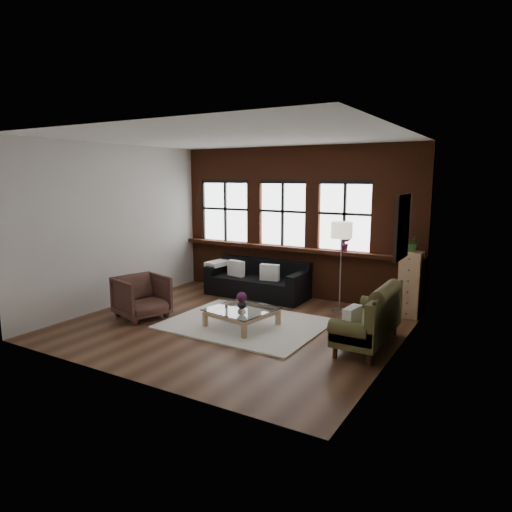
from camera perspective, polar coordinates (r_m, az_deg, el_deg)
The scene contains 26 objects.
floor at distance 8.08m, azimuth -2.80°, elevation -8.63°, with size 5.50×5.50×0.00m, color #432718.
ceiling at distance 7.69m, azimuth -3.00°, elevation 14.61°, with size 5.50×5.50×0.00m, color white.
wall_back at distance 9.90m, azimuth 5.09°, elevation 4.24°, with size 5.50×5.50×0.00m, color beige.
wall_front at distance 5.82m, azimuth -16.53°, elevation -0.05°, with size 5.50×5.50×0.00m, color beige.
wall_left at distance 9.51m, azimuth -16.91°, elevation 3.63°, with size 5.00×5.00×0.00m, color beige.
wall_right at distance 6.64m, azimuth 17.36°, elevation 1.08°, with size 5.00×5.00×0.00m, color beige.
brick_backwall at distance 9.84m, azimuth 4.94°, elevation 4.21°, with size 5.50×0.12×3.20m, color #532413, non-canonical shape.
sill_ledge at distance 9.83m, azimuth 4.67°, elevation 0.92°, with size 5.50×0.30×0.08m, color #532413.
window_left at distance 10.73m, azimuth -3.76°, elevation 5.50°, with size 1.38×0.10×1.50m, color black, non-canonical shape.
window_mid at distance 9.97m, azimuth 3.42°, elevation 5.17°, with size 1.38×0.10×1.50m, color black, non-canonical shape.
window_right at distance 9.42m, azimuth 11.05°, elevation 4.73°, with size 1.38×0.10×1.50m, color black, non-canonical shape.
wall_poster at distance 6.90m, azimuth 17.80°, elevation 3.47°, with size 0.05×0.74×0.94m, color black, non-canonical shape.
shag_rug at distance 8.11m, azimuth -1.33°, elevation -8.45°, with size 2.65×2.08×0.03m, color silver.
dark_sofa at distance 9.86m, azimuth 0.12°, elevation -2.82°, with size 2.20×0.89×0.80m, color black, non-canonical shape.
pillow_a at distance 9.98m, azimuth -2.51°, elevation -1.55°, with size 0.40×0.14×0.34m, color white.
pillow_b at distance 9.56m, azimuth 1.72°, elevation -2.06°, with size 0.40×0.14×0.34m, color white.
vintage_settee at distance 7.21m, azimuth 13.80°, elevation -7.49°, with size 0.74×1.67×0.89m, color #474321, non-canonical shape.
pillow_settee at distance 6.74m, azimuth 11.91°, elevation -7.64°, with size 0.14×0.38×0.34m, color white.
armchair at distance 8.67m, azimuth -14.10°, elevation -4.96°, with size 0.83×0.85×0.78m, color #422821.
coffee_table at distance 7.94m, azimuth -1.78°, elevation -7.74°, with size 1.01×1.01×0.34m, color tan, non-canonical shape.
vase at distance 7.87m, azimuth -1.79°, elevation -5.99°, with size 0.16×0.16×0.16m, color #B2B2B2.
flowers at distance 7.84m, azimuth -1.79°, elevation -5.16°, with size 0.18×0.18×0.18m, color #4E1A3F.
drawer_chest at distance 8.86m, azimuth 18.72°, elevation -3.39°, with size 0.38×0.38×1.22m, color tan.
potted_plant_top at distance 8.73m, azimuth 19.00°, elevation 1.48°, with size 0.27×0.24×0.30m, color #2D5923.
floor_lamp at distance 8.84m, azimuth 10.54°, elevation -0.91°, with size 0.40×0.40×1.87m, color #A5A5A8, non-canonical shape.
sill_plant at distance 9.33m, azimuth 11.15°, elevation 1.60°, with size 0.19×0.15×0.34m, color #4E1A3F.
Camera 1 is at (4.21, -6.40, 2.56)m, focal length 32.00 mm.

